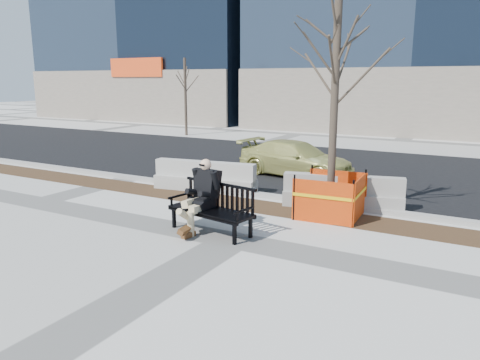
# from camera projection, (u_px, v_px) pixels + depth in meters

# --- Properties ---
(ground) EXTENTS (120.00, 120.00, 0.00)m
(ground) POSITION_uv_depth(u_px,v_px,m) (233.00, 240.00, 9.79)
(ground) COLOR beige
(ground) RESTS_ON ground
(mulch_strip) EXTENTS (40.00, 1.20, 0.02)m
(mulch_strip) POSITION_uv_depth(u_px,v_px,m) (283.00, 210.00, 12.01)
(mulch_strip) COLOR #47301C
(mulch_strip) RESTS_ON ground
(asphalt_street) EXTENTS (60.00, 10.40, 0.01)m
(asphalt_street) POSITION_uv_depth(u_px,v_px,m) (351.00, 170.00, 17.29)
(asphalt_street) COLOR black
(asphalt_street) RESTS_ON ground
(curb) EXTENTS (60.00, 0.25, 0.12)m
(curb) POSITION_uv_depth(u_px,v_px,m) (297.00, 200.00, 12.80)
(curb) COLOR #9E9B93
(curb) RESTS_ON ground
(bench) EXTENTS (2.15, 1.07, 1.10)m
(bench) POSITION_uv_depth(u_px,v_px,m) (211.00, 232.00, 10.27)
(bench) COLOR black
(bench) RESTS_ON ground
(seated_man) EXTENTS (0.87, 1.25, 1.62)m
(seated_man) POSITION_uv_depth(u_px,v_px,m) (203.00, 229.00, 10.49)
(seated_man) COLOR black
(seated_man) RESTS_ON ground
(tree_fence) EXTENTS (2.36, 2.36, 5.59)m
(tree_fence) POSITION_uv_depth(u_px,v_px,m) (329.00, 216.00, 11.50)
(tree_fence) COLOR #FF4C0B
(tree_fence) RESTS_ON ground
(sedan) EXTENTS (4.39, 2.29, 1.22)m
(sedan) POSITION_uv_depth(u_px,v_px,m) (295.00, 176.00, 16.28)
(sedan) COLOR tan
(sedan) RESTS_ON ground
(jersey_barrier_left) EXTENTS (3.25, 1.12, 0.91)m
(jersey_barrier_left) POSITION_uv_depth(u_px,v_px,m) (205.00, 191.00, 14.12)
(jersey_barrier_left) COLOR #ACA9A0
(jersey_barrier_left) RESTS_ON ground
(jersey_barrier_right) EXTENTS (3.15, 1.35, 0.89)m
(jersey_barrier_right) POSITION_uv_depth(u_px,v_px,m) (342.00, 208.00, 12.23)
(jersey_barrier_right) COLOR gray
(jersey_barrier_right) RESTS_ON ground
(far_tree_left) EXTENTS (2.32, 2.32, 4.93)m
(far_tree_left) POSITION_uv_depth(u_px,v_px,m) (186.00, 135.00, 28.16)
(far_tree_left) COLOR #4D3F32
(far_tree_left) RESTS_ON ground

